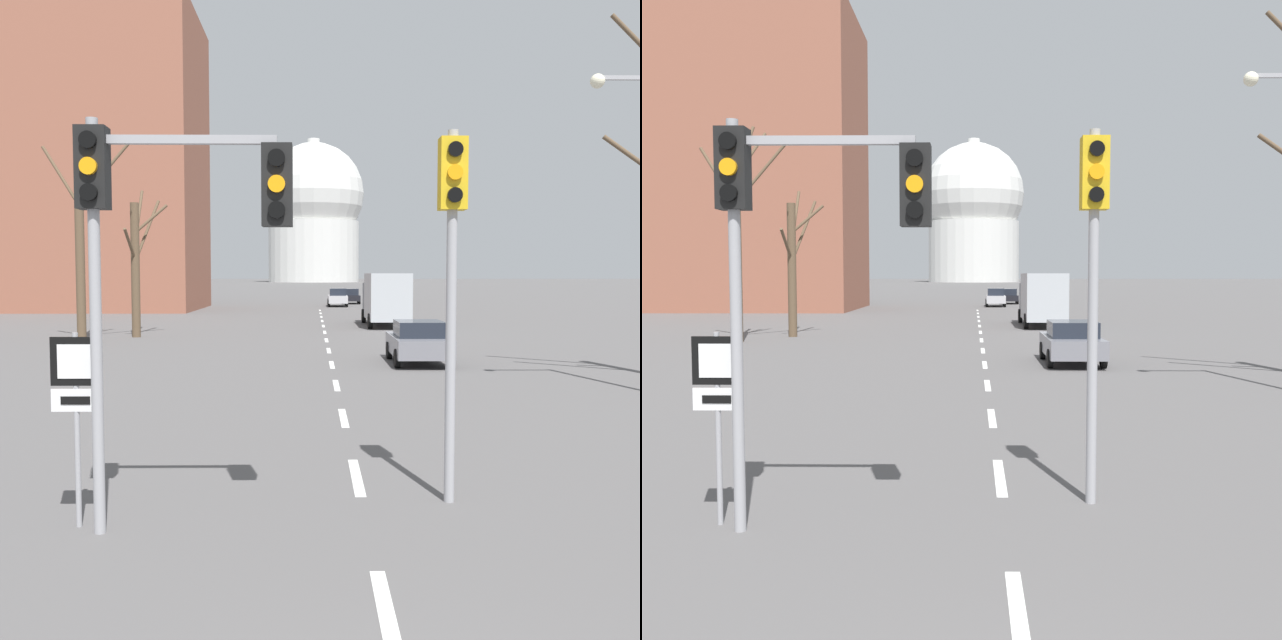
{
  "view_description": "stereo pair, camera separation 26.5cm",
  "coord_description": "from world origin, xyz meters",
  "views": [
    {
      "loc": [
        -0.69,
        -2.68,
        3.14
      ],
      "look_at": [
        -0.57,
        7.37,
        2.48
      ],
      "focal_mm": 40.0,
      "sensor_mm": 36.0,
      "label": 1
    },
    {
      "loc": [
        -0.42,
        -2.68,
        3.14
      ],
      "look_at": [
        -0.57,
        7.37,
        2.48
      ],
      "focal_mm": 40.0,
      "sensor_mm": 36.0,
      "label": 2
    }
  ],
  "objects": [
    {
      "name": "lane_stripe_0",
      "position": [
        0.0,
        3.63,
        0.0
      ],
      "size": [
        0.16,
        2.0,
        0.01
      ],
      "primitive_type": "cube",
      "color": "silver",
      "rests_on": "ground_plane"
    },
    {
      "name": "lane_stripe_1",
      "position": [
        0.0,
        8.13,
        0.0
      ],
      "size": [
        0.16,
        2.0,
        0.01
      ],
      "primitive_type": "cube",
      "color": "silver",
      "rests_on": "ground_plane"
    },
    {
      "name": "lane_stripe_2",
      "position": [
        0.0,
        12.63,
        0.0
      ],
      "size": [
        0.16,
        2.0,
        0.01
      ],
      "primitive_type": "cube",
      "color": "silver",
      "rests_on": "ground_plane"
    },
    {
      "name": "lane_stripe_3",
      "position": [
        0.0,
        17.13,
        0.0
      ],
      "size": [
        0.16,
        2.0,
        0.01
      ],
      "primitive_type": "cube",
      "color": "silver",
      "rests_on": "ground_plane"
    },
    {
      "name": "lane_stripe_4",
      "position": [
        0.0,
        21.63,
        0.0
      ],
      "size": [
        0.16,
        2.0,
        0.01
      ],
      "primitive_type": "cube",
      "color": "silver",
      "rests_on": "ground_plane"
    },
    {
      "name": "lane_stripe_5",
      "position": [
        0.0,
        26.13,
        0.0
      ],
      "size": [
        0.16,
        2.0,
        0.01
      ],
      "primitive_type": "cube",
      "color": "silver",
      "rests_on": "ground_plane"
    },
    {
      "name": "lane_stripe_6",
      "position": [
        0.0,
        30.63,
        0.0
      ],
      "size": [
        0.16,
        2.0,
        0.01
      ],
      "primitive_type": "cube",
      "color": "silver",
      "rests_on": "ground_plane"
    },
    {
      "name": "lane_stripe_7",
      "position": [
        0.0,
        35.13,
        0.0
      ],
      "size": [
        0.16,
        2.0,
        0.01
      ],
      "primitive_type": "cube",
      "color": "silver",
      "rests_on": "ground_plane"
    },
    {
      "name": "lane_stripe_8",
      "position": [
        0.0,
        39.63,
        0.0
      ],
      "size": [
        0.16,
        2.0,
        0.01
      ],
      "primitive_type": "cube",
      "color": "silver",
      "rests_on": "ground_plane"
    },
    {
      "name": "lane_stripe_9",
      "position": [
        0.0,
        44.13,
        0.0
      ],
      "size": [
        0.16,
        2.0,
        0.01
      ],
      "primitive_type": "cube",
      "color": "silver",
      "rests_on": "ground_plane"
    },
    {
      "name": "lane_stripe_10",
      "position": [
        0.0,
        48.63,
        0.0
      ],
      "size": [
        0.16,
        2.0,
        0.01
      ],
      "primitive_type": "cube",
      "color": "silver",
      "rests_on": "ground_plane"
    },
    {
      "name": "lane_stripe_11",
      "position": [
        0.0,
        53.13,
        0.0
      ],
      "size": [
        0.16,
        2.0,
        0.01
      ],
      "primitive_type": "cube",
      "color": "silver",
      "rests_on": "ground_plane"
    },
    {
      "name": "lane_stripe_12",
      "position": [
        0.0,
        57.63,
        0.0
      ],
      "size": [
        0.16,
        2.0,
        0.01
      ],
      "primitive_type": "cube",
      "color": "silver",
      "rests_on": "ground_plane"
    },
    {
      "name": "traffic_signal_near_left",
      "position": [
        -2.5,
        5.79,
        3.77
      ],
      "size": [
        2.53,
        0.34,
        4.96
      ],
      "color": "#9E9EA3",
      "rests_on": "ground_plane"
    },
    {
      "name": "traffic_signal_centre_tall",
      "position": [
        1.2,
        6.92,
        3.52
      ],
      "size": [
        0.36,
        0.34,
        5.05
      ],
      "color": "#9E9EA3",
      "rests_on": "ground_plane"
    },
    {
      "name": "route_sign_post",
      "position": [
        -3.58,
        6.0,
        1.65
      ],
      "size": [
        0.6,
        0.08,
        2.42
      ],
      "color": "#9E9EA3",
      "rests_on": "ground_plane"
    },
    {
      "name": "sedan_near_left",
      "position": [
        3.03,
        22.02,
        0.77
      ],
      "size": [
        1.95,
        4.05,
        1.5
      ],
      "color": "slate",
      "rests_on": "ground_plane"
    },
    {
      "name": "sedan_near_right",
      "position": [
        1.76,
        64.89,
        0.87
      ],
      "size": [
        1.85,
        4.54,
        1.73
      ],
      "color": "#B7B7BC",
      "rests_on": "ground_plane"
    },
    {
      "name": "sedan_mid_centre",
      "position": [
        3.33,
        70.88,
        0.78
      ],
      "size": [
        1.88,
        3.92,
        1.56
      ],
      "color": "black",
      "rests_on": "ground_plane"
    },
    {
      "name": "delivery_truck",
      "position": [
        3.71,
        39.67,
        1.7
      ],
      "size": [
        2.44,
        7.2,
        3.14
      ],
      "color": "#333842",
      "rests_on": "ground_plane"
    },
    {
      "name": "bare_tree_left_near",
      "position": [
        -9.3,
        32.48,
        3.67
      ],
      "size": [
        1.71,
        3.5,
        7.4
      ],
      "color": "brown",
      "rests_on": "ground_plane"
    },
    {
      "name": "bare_tree_left_far",
      "position": [
        -11.11,
        29.74,
        4.99
      ],
      "size": [
        4.23,
        2.78,
        9.98
      ],
      "color": "brown",
      "rests_on": "ground_plane"
    },
    {
      "name": "capitol_dome",
      "position": [
        0.0,
        255.08,
        24.86
      ],
      "size": [
        36.14,
        36.14,
        51.05
      ],
      "color": "silver",
      "rests_on": "ground_plane"
    },
    {
      "name": "apartment_block_left",
      "position": [
        -19.51,
        59.84,
        12.64
      ],
      "size": [
        18.0,
        14.0,
        25.28
      ],
      "primitive_type": "cube",
      "color": "#935642",
      "rests_on": "ground_plane"
    }
  ]
}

